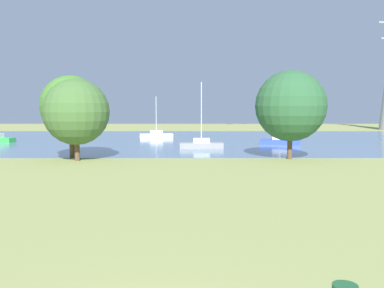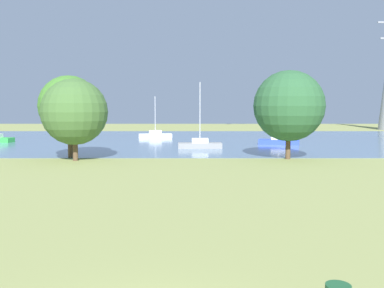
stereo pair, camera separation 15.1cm
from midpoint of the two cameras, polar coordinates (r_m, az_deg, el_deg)
ground_plane at (r=30.07m, az=-1.68°, el=-3.83°), size 160.00×160.00×0.00m
water_surface at (r=57.88m, az=-0.81°, el=0.53°), size 140.00×40.00×0.02m
sailboat_gray at (r=46.73m, az=1.30°, el=-0.02°), size 4.86×1.69×7.25m
sailboat_white at (r=61.98m, az=-4.76°, el=1.24°), size 4.97×2.18×6.02m
sailboat_blue at (r=52.32m, az=11.81°, el=0.41°), size 5.02×2.69×5.76m
tree_east_far at (r=39.59m, az=-15.95°, el=4.93°), size 5.44×5.44×7.40m
tree_west_far at (r=37.39m, az=-15.30°, el=4.18°), size 5.64×5.64×7.00m
tree_mid_shore at (r=38.12m, az=13.15°, el=5.01°), size 6.22×6.22×7.80m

